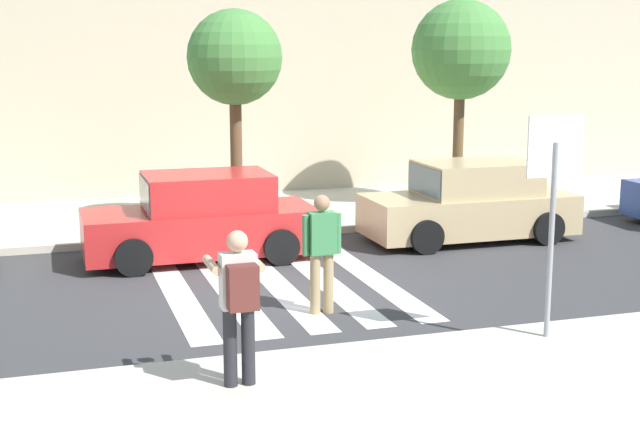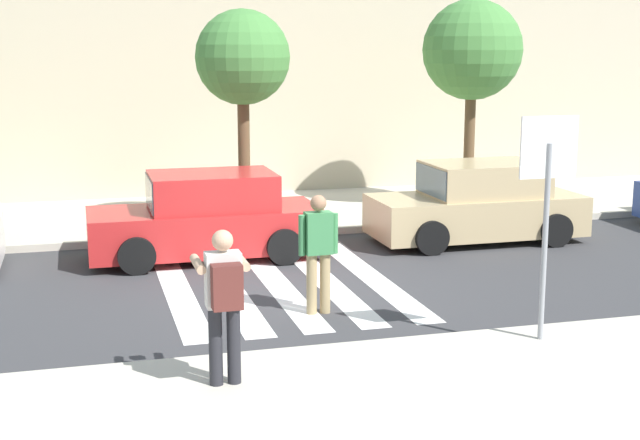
# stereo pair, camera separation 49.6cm
# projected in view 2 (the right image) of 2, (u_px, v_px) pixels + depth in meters

# --- Properties ---
(ground_plane) EXTENTS (120.00, 120.00, 0.00)m
(ground_plane) POSITION_uv_depth(u_px,v_px,m) (280.00, 287.00, 14.16)
(ground_plane) COLOR #38383A
(sidewalk_far) EXTENTS (60.00, 4.80, 0.14)m
(sidewalk_far) POSITION_uv_depth(u_px,v_px,m) (220.00, 215.00, 19.82)
(sidewalk_far) COLOR beige
(sidewalk_far) RESTS_ON ground
(building_facade_far) EXTENTS (56.00, 4.00, 5.83)m
(building_facade_far) POSITION_uv_depth(u_px,v_px,m) (191.00, 78.00, 23.43)
(building_facade_far) COLOR beige
(building_facade_far) RESTS_ON ground
(crosswalk_stripe_0) EXTENTS (0.44, 5.20, 0.01)m
(crosswalk_stripe_0) POSITION_uv_depth(u_px,v_px,m) (178.00, 291.00, 13.93)
(crosswalk_stripe_0) COLOR silver
(crosswalk_stripe_0) RESTS_ON ground
(crosswalk_stripe_1) EXTENTS (0.44, 5.20, 0.01)m
(crosswalk_stripe_1) POSITION_uv_depth(u_px,v_px,m) (228.00, 287.00, 14.14)
(crosswalk_stripe_1) COLOR silver
(crosswalk_stripe_1) RESTS_ON ground
(crosswalk_stripe_2) EXTENTS (0.44, 5.20, 0.01)m
(crosswalk_stripe_2) POSITION_uv_depth(u_px,v_px,m) (278.00, 284.00, 14.35)
(crosswalk_stripe_2) COLOR silver
(crosswalk_stripe_2) RESTS_ON ground
(crosswalk_stripe_3) EXTENTS (0.44, 5.20, 0.01)m
(crosswalk_stripe_3) POSITION_uv_depth(u_px,v_px,m) (325.00, 280.00, 14.55)
(crosswalk_stripe_3) COLOR silver
(crosswalk_stripe_3) RESTS_ON ground
(crosswalk_stripe_4) EXTENTS (0.44, 5.20, 0.01)m
(crosswalk_stripe_4) POSITION_uv_depth(u_px,v_px,m) (372.00, 277.00, 14.76)
(crosswalk_stripe_4) COLOR silver
(crosswalk_stripe_4) RESTS_ON ground
(stop_sign) EXTENTS (0.76, 0.08, 2.81)m
(stop_sign) POSITION_uv_depth(u_px,v_px,m) (547.00, 178.00, 10.87)
(stop_sign) COLOR gray
(stop_sign) RESTS_ON sidewalk_near
(photographer_with_backpack) EXTENTS (0.58, 0.84, 1.72)m
(photographer_with_backpack) POSITION_uv_depth(u_px,v_px,m) (224.00, 294.00, 9.55)
(photographer_with_backpack) COLOR #232328
(photographer_with_backpack) RESTS_ON sidewalk_near
(pedestrian_crossing) EXTENTS (0.58, 0.25, 1.72)m
(pedestrian_crossing) POSITION_uv_depth(u_px,v_px,m) (318.00, 247.00, 12.61)
(pedestrian_crossing) COLOR tan
(pedestrian_crossing) RESTS_ON ground
(parked_car_red) EXTENTS (4.10, 1.92, 1.55)m
(parked_car_red) POSITION_uv_depth(u_px,v_px,m) (207.00, 219.00, 15.98)
(parked_car_red) COLOR red
(parked_car_red) RESTS_ON ground
(parked_car_tan) EXTENTS (4.10, 1.92, 1.55)m
(parked_car_tan) POSITION_uv_depth(u_px,v_px,m) (478.00, 205.00, 17.36)
(parked_car_tan) COLOR tan
(parked_car_tan) RESTS_ON ground
(street_tree_center) EXTENTS (1.89, 1.89, 4.35)m
(street_tree_center) POSITION_uv_depth(u_px,v_px,m) (243.00, 60.00, 17.57)
(street_tree_center) COLOR brown
(street_tree_center) RESTS_ON sidewalk_far
(street_tree_east) EXTENTS (2.21, 2.21, 4.64)m
(street_tree_east) POSITION_uv_depth(u_px,v_px,m) (472.00, 51.00, 19.62)
(street_tree_east) COLOR brown
(street_tree_east) RESTS_ON sidewalk_far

